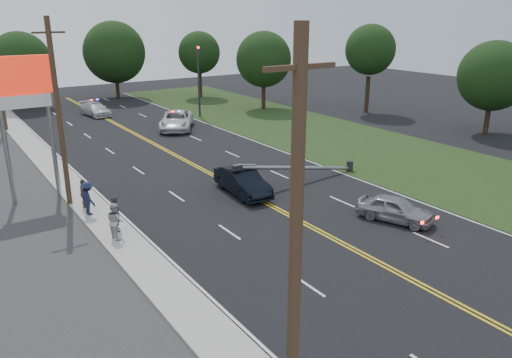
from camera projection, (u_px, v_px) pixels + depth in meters
ground at (343, 244)px, 23.01m from camera, size 120.00×120.00×0.00m
sidewalk at (95, 212)px, 26.46m from camera, size 1.80×70.00×0.12m
grass_verge at (383, 152)px, 38.01m from camera, size 12.00×80.00×0.01m
centerline_yellow at (231, 185)px, 30.89m from camera, size 0.36×80.00×0.00m
pylon_sign at (22, 94)px, 26.62m from camera, size 3.20×0.35×8.00m
traffic_signal at (198, 75)px, 49.71m from camera, size 0.28×0.41×7.05m
fallen_streetlight at (305, 167)px, 31.23m from camera, size 9.36×0.44×1.91m
utility_pole_near at (295, 271)px, 10.24m from camera, size 1.60×0.28×10.00m
utility_pole_mid at (59, 114)px, 26.02m from camera, size 1.60×0.28×10.00m
tree_6 at (21, 62)px, 54.35m from camera, size 6.54×6.54×8.29m
tree_7 at (114, 52)px, 60.63m from camera, size 7.42×7.42×9.26m
tree_8 at (199, 53)px, 61.56m from camera, size 5.13×5.13×8.03m
tree_9 at (264, 59)px, 53.77m from camera, size 5.96×5.96×8.34m
tree_12 at (494, 76)px, 42.29m from camera, size 5.91×5.91×8.00m
tree_13 at (370, 50)px, 51.28m from camera, size 5.14×5.14×9.09m
crashed_sedan at (242, 181)px, 29.13m from camera, size 1.94×4.73×1.53m
waiting_sedan at (395, 209)px, 25.35m from camera, size 2.87×4.13×1.31m
emergency_a at (176, 120)px, 45.41m from camera, size 5.33×6.42×1.63m
emergency_b at (95, 109)px, 51.48m from camera, size 2.39×4.79×1.34m
bystander_a at (116, 213)px, 23.85m from camera, size 0.52×0.71×1.78m
bystander_b at (115, 221)px, 23.05m from camera, size 0.80×0.95×1.74m
bystander_c at (88, 198)px, 25.79m from camera, size 0.85×1.25×1.78m
bystander_d at (84, 193)px, 26.76m from camera, size 0.73×1.01×1.59m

